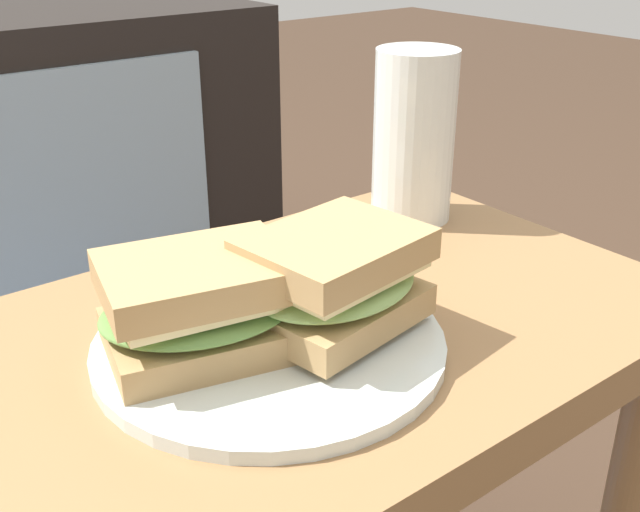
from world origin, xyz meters
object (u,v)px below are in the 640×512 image
at_px(plate, 270,344).
at_px(sandwich_back, 335,279).
at_px(sandwich_front, 198,305).
at_px(beer_glass, 414,140).

xyz_separation_m(plate, sandwich_back, (0.04, -0.02, 0.04)).
height_order(plate, sandwich_back, sandwich_back).
distance_m(plate, sandwich_back, 0.06).
xyz_separation_m(sandwich_front, beer_glass, (0.29, 0.10, 0.03)).
relative_size(plate, sandwich_front, 1.61).
xyz_separation_m(sandwich_back, beer_glass, (0.21, 0.14, 0.03)).
relative_size(sandwich_back, beer_glass, 0.86).
bearing_deg(beer_glass, sandwich_front, -160.51).
bearing_deg(sandwich_front, sandwich_back, -21.46).
bearing_deg(sandwich_back, plate, 158.54).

